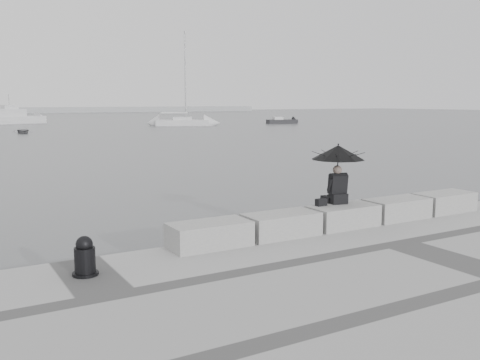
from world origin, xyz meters
TOP-DOWN VIEW (x-y plane):
  - ground at (0.00, 0.00)m, footprint 360.00×360.00m
  - stone_block_far_left at (-3.40, -0.45)m, footprint 1.60×0.80m
  - stone_block_left at (-1.70, -0.45)m, footprint 1.60×0.80m
  - stone_block_centre at (0.00, -0.45)m, footprint 1.60×0.80m
  - stone_block_right at (1.70, -0.45)m, footprint 1.60×0.80m
  - stone_block_far_right at (3.40, -0.45)m, footprint 1.60×0.80m
  - seated_person at (0.05, -0.18)m, footprint 1.23×1.23m
  - bag at (-0.46, -0.22)m, footprint 0.25×0.14m
  - mooring_bollard at (-5.95, -0.98)m, footprint 0.42×0.42m
  - sailboat_right at (22.23, 58.70)m, footprint 7.56×5.35m
  - motor_cruiser at (3.14, 77.58)m, footprint 8.91×5.28m
  - small_motorboat at (38.17, 57.71)m, footprint 4.82×2.61m
  - dinghy at (0.38, 50.97)m, footprint 2.89×1.42m

SIDE VIEW (x-z plane):
  - ground at x=0.00m, z-range 0.00..0.00m
  - dinghy at x=0.38m, z-range 0.00..0.47m
  - small_motorboat at x=38.17m, z-range -0.23..0.87m
  - sailboat_right at x=22.23m, z-range -5.92..6.98m
  - stone_block_far_left at x=-3.40m, z-range 0.50..1.00m
  - stone_block_left at x=-1.70m, z-range 0.50..1.00m
  - stone_block_centre at x=0.00m, z-range 0.50..1.00m
  - stone_block_right at x=1.70m, z-range 0.50..1.00m
  - stone_block_far_right at x=3.40m, z-range 0.50..1.00m
  - mooring_bollard at x=-5.95m, z-range 0.45..1.12m
  - motor_cruiser at x=3.14m, z-range -1.36..3.14m
  - bag at x=-0.46m, z-range 1.00..1.16m
  - seated_person at x=0.05m, z-range 1.32..2.71m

